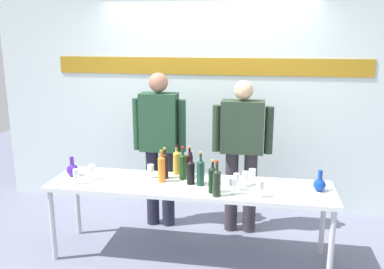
{
  "coord_description": "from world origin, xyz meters",
  "views": [
    {
      "loc": [
        0.65,
        -3.61,
        2.13
      ],
      "look_at": [
        0.0,
        0.15,
        1.2
      ],
      "focal_mm": 38.76,
      "sensor_mm": 36.0,
      "label": 1
    }
  ],
  "objects_px": {
    "wine_glass_left_0": "(76,174)",
    "wine_glass_left_2": "(92,169)",
    "wine_bottle_8": "(191,171)",
    "wine_glass_right_1": "(233,182)",
    "wine_glass_right_4": "(245,176)",
    "wine_bottle_5": "(177,162)",
    "wine_bottle_4": "(165,165)",
    "wine_glass_left_1": "(151,169)",
    "presenter_left": "(159,141)",
    "wine_bottle_0": "(183,165)",
    "wine_glass_right_0": "(260,185)",
    "presenter_right": "(242,146)",
    "wine_bottle_7": "(190,164)",
    "wine_glass_right_2": "(252,173)",
    "wine_bottle_6": "(213,179)",
    "decanter_blue_left": "(73,170)",
    "wine_bottle_2": "(201,172)",
    "decanter_blue_right": "(320,184)",
    "display_table": "(189,190)",
    "wine_glass_right_3": "(237,178)",
    "wine_bottle_1": "(217,182)",
    "wine_bottle_3": "(161,168)"
  },
  "relations": [
    {
      "from": "display_table",
      "to": "wine_bottle_5",
      "type": "bearing_deg",
      "value": 123.78
    },
    {
      "from": "wine_bottle_5",
      "to": "wine_glass_left_1",
      "type": "bearing_deg",
      "value": -145.84
    },
    {
      "from": "wine_bottle_6",
      "to": "wine_bottle_4",
      "type": "bearing_deg",
      "value": 149.98
    },
    {
      "from": "wine_glass_right_1",
      "to": "wine_bottle_6",
      "type": "bearing_deg",
      "value": 175.8
    },
    {
      "from": "wine_glass_right_0",
      "to": "wine_bottle_0",
      "type": "bearing_deg",
      "value": 155.22
    },
    {
      "from": "wine_bottle_8",
      "to": "wine_glass_left_2",
      "type": "height_order",
      "value": "wine_bottle_8"
    },
    {
      "from": "presenter_right",
      "to": "wine_bottle_8",
      "type": "bearing_deg",
      "value": -124.33
    },
    {
      "from": "wine_glass_left_1",
      "to": "wine_glass_left_0",
      "type": "bearing_deg",
      "value": -156.27
    },
    {
      "from": "wine_bottle_2",
      "to": "wine_glass_left_0",
      "type": "relative_size",
      "value": 2.24
    },
    {
      "from": "wine_bottle_7",
      "to": "wine_bottle_0",
      "type": "bearing_deg",
      "value": -117.49
    },
    {
      "from": "decanter_blue_right",
      "to": "wine_bottle_1",
      "type": "xyz_separation_m",
      "value": [
        -0.9,
        -0.28,
        0.07
      ]
    },
    {
      "from": "wine_glass_right_1",
      "to": "wine_bottle_7",
      "type": "bearing_deg",
      "value": 138.17
    },
    {
      "from": "display_table",
      "to": "wine_glass_right_0",
      "type": "distance_m",
      "value": 0.71
    },
    {
      "from": "wine_bottle_8",
      "to": "decanter_blue_right",
      "type": "bearing_deg",
      "value": 1.0
    },
    {
      "from": "presenter_right",
      "to": "wine_bottle_8",
      "type": "relative_size",
      "value": 5.4
    },
    {
      "from": "wine_bottle_8",
      "to": "presenter_right",
      "type": "bearing_deg",
      "value": 55.67
    },
    {
      "from": "presenter_left",
      "to": "wine_bottle_0",
      "type": "distance_m",
      "value": 0.64
    },
    {
      "from": "wine_bottle_5",
      "to": "wine_glass_left_1",
      "type": "distance_m",
      "value": 0.28
    },
    {
      "from": "wine_glass_right_0",
      "to": "wine_glass_right_3",
      "type": "xyz_separation_m",
      "value": [
        -0.21,
        0.13,
        0.01
      ]
    },
    {
      "from": "decanter_blue_right",
      "to": "wine_glass_left_1",
      "type": "relative_size",
      "value": 1.44
    },
    {
      "from": "wine_bottle_1",
      "to": "wine_glass_right_2",
      "type": "height_order",
      "value": "wine_bottle_1"
    },
    {
      "from": "wine_bottle_6",
      "to": "wine_bottle_8",
      "type": "relative_size",
      "value": 0.98
    },
    {
      "from": "wine_bottle_2",
      "to": "wine_glass_left_0",
      "type": "distance_m",
      "value": 1.17
    },
    {
      "from": "wine_bottle_3",
      "to": "wine_bottle_7",
      "type": "distance_m",
      "value": 0.32
    },
    {
      "from": "wine_bottle_8",
      "to": "wine_glass_right_1",
      "type": "distance_m",
      "value": 0.46
    },
    {
      "from": "wine_glass_right_4",
      "to": "wine_bottle_5",
      "type": "bearing_deg",
      "value": 161.69
    },
    {
      "from": "display_table",
      "to": "decanter_blue_right",
      "type": "height_order",
      "value": "decanter_blue_right"
    },
    {
      "from": "wine_bottle_1",
      "to": "wine_glass_right_3",
      "type": "height_order",
      "value": "wine_bottle_1"
    },
    {
      "from": "decanter_blue_right",
      "to": "presenter_left",
      "type": "bearing_deg",
      "value": 159.12
    },
    {
      "from": "presenter_right",
      "to": "wine_bottle_5",
      "type": "distance_m",
      "value": 0.75
    },
    {
      "from": "presenter_left",
      "to": "wine_bottle_3",
      "type": "xyz_separation_m",
      "value": [
        0.18,
        -0.64,
        -0.1
      ]
    },
    {
      "from": "wine_bottle_4",
      "to": "wine_glass_left_1",
      "type": "distance_m",
      "value": 0.15
    },
    {
      "from": "wine_glass_left_0",
      "to": "wine_glass_right_2",
      "type": "height_order",
      "value": "wine_glass_right_2"
    },
    {
      "from": "decanter_blue_left",
      "to": "wine_glass_right_1",
      "type": "relative_size",
      "value": 1.31
    },
    {
      "from": "wine_bottle_4",
      "to": "wine_glass_right_4",
      "type": "bearing_deg",
      "value": -6.61
    },
    {
      "from": "display_table",
      "to": "wine_bottle_1",
      "type": "distance_m",
      "value": 0.42
    },
    {
      "from": "wine_bottle_6",
      "to": "wine_bottle_5",
      "type": "bearing_deg",
      "value": 134.05
    },
    {
      "from": "wine_bottle_7",
      "to": "wine_glass_right_2",
      "type": "xyz_separation_m",
      "value": [
        0.62,
        -0.13,
        -0.02
      ]
    },
    {
      "from": "decanter_blue_right",
      "to": "wine_bottle_0",
      "type": "relative_size",
      "value": 0.6
    },
    {
      "from": "wine_glass_right_0",
      "to": "wine_glass_right_3",
      "type": "relative_size",
      "value": 0.97
    },
    {
      "from": "wine_bottle_6",
      "to": "wine_glass_right_2",
      "type": "distance_m",
      "value": 0.43
    },
    {
      "from": "presenter_left",
      "to": "wine_glass_left_1",
      "type": "height_order",
      "value": "presenter_left"
    },
    {
      "from": "wine_bottle_1",
      "to": "wine_bottle_4",
      "type": "bearing_deg",
      "value": 145.9
    },
    {
      "from": "wine_glass_left_0",
      "to": "wine_glass_left_2",
      "type": "bearing_deg",
      "value": 54.06
    },
    {
      "from": "decanter_blue_left",
      "to": "wine_glass_right_0",
      "type": "relative_size",
      "value": 1.28
    },
    {
      "from": "wine_bottle_0",
      "to": "wine_glass_left_1",
      "type": "bearing_deg",
      "value": -174.99
    },
    {
      "from": "decanter_blue_right",
      "to": "wine_bottle_7",
      "type": "relative_size",
      "value": 0.64
    },
    {
      "from": "wine_bottle_0",
      "to": "wine_bottle_4",
      "type": "distance_m",
      "value": 0.18
    },
    {
      "from": "decanter_blue_right",
      "to": "presenter_left",
      "type": "relative_size",
      "value": 0.11
    },
    {
      "from": "decanter_blue_left",
      "to": "wine_bottle_2",
      "type": "relative_size",
      "value": 0.61
    }
  ]
}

